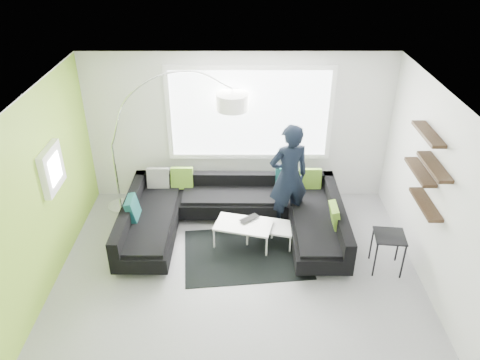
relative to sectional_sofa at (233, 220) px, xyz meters
name	(u,v)px	position (x,y,z in m)	size (l,w,h in m)	color
ground	(238,281)	(0.09, -1.12, -0.34)	(5.50, 5.50, 0.00)	gray
room_shell	(241,169)	(0.12, -0.91, 1.47)	(5.54, 5.04, 2.82)	silver
sectional_sofa	(233,220)	(0.00, 0.00, 0.00)	(3.64, 2.27, 0.78)	black
rug	(246,254)	(0.22, -0.47, -0.34)	(1.98, 1.44, 0.01)	black
coffee_table	(257,233)	(0.40, -0.17, -0.15)	(1.18, 0.69, 0.39)	white
arc_lamp	(112,145)	(-2.12, 0.90, 0.95)	(2.38, 0.58, 2.59)	white
side_table	(387,252)	(2.36, -0.82, -0.03)	(0.45, 0.45, 0.62)	black
person	(289,177)	(0.93, 0.38, 0.61)	(0.80, 0.64, 1.91)	black
laptop	(251,220)	(0.30, -0.09, 0.06)	(0.41, 0.39, 0.03)	black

